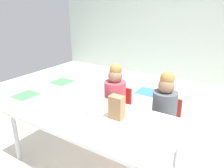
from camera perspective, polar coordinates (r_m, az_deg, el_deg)
The scene contains 10 objects.
ground_plane at distance 2.98m, azimuth 6.50°, elevation -12.11°, with size 6.63×4.91×0.02m.
back_wall at distance 4.87m, azimuth 20.65°, elevation 15.16°, with size 6.63×0.10×2.53m, color #B2C1B7.
craft_table at distance 2.13m, azimuth -5.21°, elevation -9.20°, with size 1.64×0.79×0.58m.
seated_child_near_camera at distance 2.64m, azimuth 0.90°, elevation -2.50°, with size 0.34×0.34×0.92m.
seated_child_middle_seat at distance 2.41m, azimuth 13.51°, elevation -5.42°, with size 0.32×0.31×0.92m.
paper_bag_brown at distance 1.99m, azimuth 1.21°, elevation -6.08°, with size 0.13×0.09×0.22m, color #9E754C.
paper_plate_near_edge at distance 2.19m, azimuth -15.71°, elevation -7.47°, with size 0.18×0.18×0.01m, color white.
paper_plate_center_table at distance 2.24m, azimuth -4.59°, elevation -6.07°, with size 0.18×0.18×0.01m, color white.
donut_powdered_on_plate at distance 2.18m, azimuth -15.75°, elevation -7.01°, with size 0.10×0.10×0.03m, color white.
donut_powdered_loose at distance 2.15m, azimuth -5.46°, elevation -6.87°, with size 0.11×0.11×0.03m, color white.
Camera 1 is at (1.05, -2.29, 1.56)m, focal length 35.37 mm.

